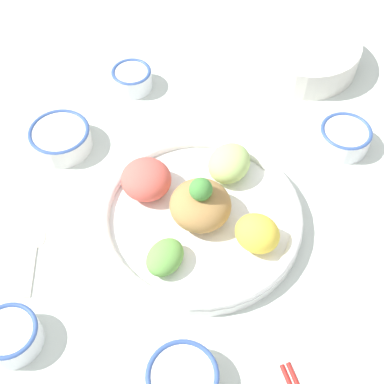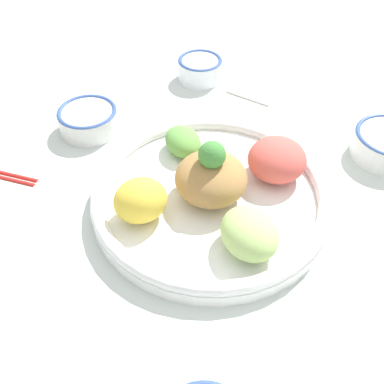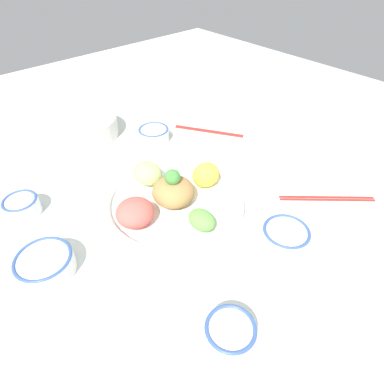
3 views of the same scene
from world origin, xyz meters
name	(u,v)px [view 3 (image 3 of 3)]	position (x,y,z in m)	size (l,w,h in m)	color
ground_plane	(171,205)	(0.00, 0.00, 0.00)	(2.40, 2.40, 0.00)	silver
salad_platter	(172,199)	(0.01, 0.00, 0.03)	(0.35, 0.35, 0.12)	white
sauce_bowl_red	(45,264)	(-0.01, -0.31, 0.02)	(0.11, 0.11, 0.04)	white
rice_bowl_blue	(230,333)	(0.33, -0.14, 0.02)	(0.09, 0.09, 0.04)	white
sauce_bowl_dark	(285,236)	(0.27, 0.11, 0.02)	(0.10, 0.10, 0.04)	white
rice_bowl_plain	(22,206)	(-0.22, -0.29, 0.02)	(0.08, 0.08, 0.04)	white
sauce_bowl_far	(154,134)	(-0.27, 0.15, 0.02)	(0.10, 0.10, 0.04)	white
side_serving_bowl	(81,126)	(-0.46, 0.00, 0.04)	(0.23, 0.23, 0.06)	silver
chopsticks_pair_near	(327,198)	(0.25, 0.31, 0.00)	(0.18, 0.19, 0.01)	red
chopsticks_pair_far	(209,131)	(-0.20, 0.33, 0.00)	(0.21, 0.14, 0.01)	red
serving_spoon_main	(147,312)	(0.20, -0.22, 0.00)	(0.12, 0.09, 0.01)	beige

